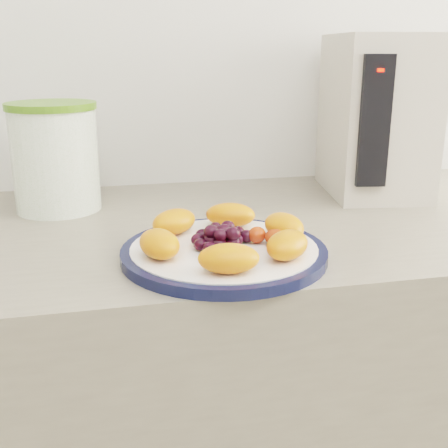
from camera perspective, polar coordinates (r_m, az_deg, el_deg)
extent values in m
cube|color=gray|center=(1.18, 2.85, -20.80)|extent=(3.50, 0.60, 0.90)
cylinder|color=#0F1636|center=(0.79, 0.00, -2.94)|extent=(0.29, 0.29, 0.01)
cylinder|color=white|center=(0.79, 0.00, -2.87)|extent=(0.26, 0.26, 0.02)
cylinder|color=#407420|center=(1.05, -16.73, 6.20)|extent=(0.18, 0.18, 0.18)
cylinder|color=#528126|center=(1.04, -17.20, 11.40)|extent=(0.18, 0.18, 0.01)
cube|color=beige|center=(1.17, 15.17, 10.56)|extent=(0.21, 0.27, 0.31)
cube|color=black|center=(1.03, 15.05, 9.98)|extent=(0.05, 0.03, 0.23)
cube|color=#FF0C05|center=(1.02, 15.62, 14.82)|extent=(0.01, 0.01, 0.01)
ellipsoid|color=orange|center=(0.82, 6.13, -0.22)|extent=(0.06, 0.08, 0.04)
ellipsoid|color=orange|center=(0.87, 0.67, 0.94)|extent=(0.09, 0.07, 0.04)
ellipsoid|color=orange|center=(0.84, -5.09, 0.24)|extent=(0.09, 0.09, 0.04)
ellipsoid|color=orange|center=(0.75, -6.58, -2.00)|extent=(0.07, 0.09, 0.04)
ellipsoid|color=orange|center=(0.69, 0.48, -3.51)|extent=(0.08, 0.06, 0.04)
ellipsoid|color=orange|center=(0.74, 6.44, -2.12)|extent=(0.09, 0.09, 0.04)
ellipsoid|color=black|center=(0.78, 0.00, -1.73)|extent=(0.02, 0.02, 0.02)
ellipsoid|color=black|center=(0.79, 1.33, -1.62)|extent=(0.02, 0.02, 0.02)
ellipsoid|color=black|center=(0.80, 0.40, -1.31)|extent=(0.02, 0.02, 0.02)
ellipsoid|color=black|center=(0.80, -0.91, -1.37)|extent=(0.02, 0.02, 0.02)
ellipsoid|color=black|center=(0.78, -1.35, -1.71)|extent=(0.02, 0.02, 0.02)
ellipsoid|color=black|center=(0.77, -0.42, -2.09)|extent=(0.02, 0.02, 0.02)
ellipsoid|color=black|center=(0.77, 0.95, -1.99)|extent=(0.02, 0.02, 0.02)
ellipsoid|color=black|center=(0.80, 2.32, -1.25)|extent=(0.02, 0.02, 0.02)
ellipsoid|color=black|center=(0.81, 1.38, -0.90)|extent=(0.02, 0.02, 0.02)
ellipsoid|color=black|center=(0.82, 0.11, -0.81)|extent=(0.02, 0.02, 0.02)
ellipsoid|color=black|center=(0.81, -1.19, -0.96)|extent=(0.02, 0.02, 0.02)
ellipsoid|color=black|center=(0.80, -2.21, -1.17)|extent=(0.02, 0.02, 0.02)
ellipsoid|color=black|center=(0.79, -2.67, -1.63)|extent=(0.02, 0.02, 0.02)
ellipsoid|color=black|center=(0.77, -2.42, -2.11)|extent=(0.02, 0.02, 0.02)
ellipsoid|color=black|center=(0.75, -1.49, -2.45)|extent=(0.02, 0.02, 0.02)
ellipsoid|color=black|center=(0.75, -0.12, -2.61)|extent=(0.02, 0.02, 0.02)
ellipsoid|color=black|center=(0.78, 0.00, -0.71)|extent=(0.02, 0.02, 0.02)
ellipsoid|color=black|center=(0.80, 0.38, -0.33)|extent=(0.02, 0.02, 0.02)
ellipsoid|color=black|center=(0.79, -0.87, -0.44)|extent=(0.02, 0.02, 0.02)
ellipsoid|color=black|center=(0.78, -1.28, -0.80)|extent=(0.02, 0.02, 0.02)
ellipsoid|color=black|center=(0.76, -0.40, -1.14)|extent=(0.02, 0.02, 0.02)
ellipsoid|color=black|center=(0.77, 0.90, -1.02)|extent=(0.02, 0.02, 0.02)
ellipsoid|color=red|center=(0.79, 5.23, -1.34)|extent=(0.03, 0.03, 0.02)
ellipsoid|color=red|center=(0.81, 7.04, -1.04)|extent=(0.04, 0.03, 0.02)
ellipsoid|color=red|center=(0.77, 6.72, -1.84)|extent=(0.04, 0.04, 0.02)
ellipsoid|color=red|center=(0.80, 3.37, -1.11)|extent=(0.04, 0.04, 0.02)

